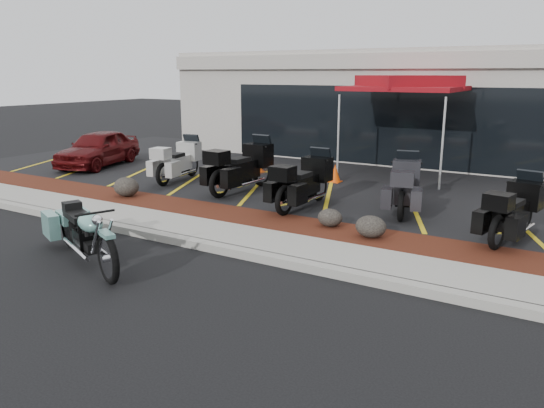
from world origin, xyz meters
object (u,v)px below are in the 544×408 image
Objects in this scene: traffic_cone at (335,173)px; parked_car at (98,148)px; popup_canopy at (407,85)px; hero_cruiser at (107,251)px; touring_white at (191,155)px.

parked_car is at bearing -168.65° from traffic_cone.
traffic_cone is at bearing -135.88° from popup_canopy.
hero_cruiser is 0.81× the size of popup_canopy.
parked_car reaches higher than traffic_cone.
parked_car is at bearing 83.37° from touring_white.
traffic_cone is 0.13× the size of popup_canopy.
parked_car is (-7.98, 6.89, 0.21)m from hero_cruiser.
touring_white is at bearing 144.00° from hero_cruiser.
touring_white is 3.87m from parked_car.
parked_car is 10.23m from popup_canopy.
traffic_cone is at bearing 113.78° from hero_cruiser.
traffic_cone is 3.45m from popup_canopy.
hero_cruiser is 1.41× the size of touring_white.
popup_canopy is at bearing 5.88° from parked_car.
popup_canopy is at bearing 56.17° from traffic_cone.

